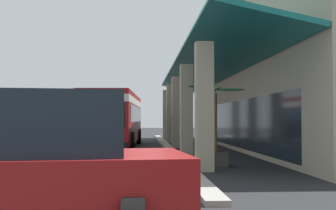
{
  "coord_description": "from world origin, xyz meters",
  "views": [
    {
      "loc": [
        23.99,
        3.29,
        1.62
      ],
      "look_at": [
        2.98,
        4.54,
        2.35
      ],
      "focal_mm": 45.29,
      "sensor_mm": 36.0,
      "label": 1
    }
  ],
  "objects_px": {
    "transit_bus": "(115,116)",
    "potted_palm": "(215,144)",
    "parked_suv_blue": "(11,142)",
    "pedestrian": "(1,139)"
  },
  "relations": [
    {
      "from": "parked_suv_blue",
      "to": "potted_palm",
      "type": "height_order",
      "value": "potted_palm"
    },
    {
      "from": "parked_suv_blue",
      "to": "pedestrian",
      "type": "distance_m",
      "value": 2.52
    },
    {
      "from": "pedestrian",
      "to": "potted_palm",
      "type": "bearing_deg",
      "value": 94.49
    },
    {
      "from": "transit_bus",
      "to": "potted_palm",
      "type": "bearing_deg",
      "value": 21.48
    },
    {
      "from": "transit_bus",
      "to": "potted_palm",
      "type": "xyz_separation_m",
      "value": [
        10.66,
        4.2,
        -1.09
      ]
    },
    {
      "from": "pedestrian",
      "to": "potted_palm",
      "type": "relative_size",
      "value": 0.61
    },
    {
      "from": "transit_bus",
      "to": "potted_palm",
      "type": "relative_size",
      "value": 3.98
    },
    {
      "from": "parked_suv_blue",
      "to": "transit_bus",
      "type": "bearing_deg",
      "value": 171.94
    },
    {
      "from": "pedestrian",
      "to": "potted_palm",
      "type": "distance_m",
      "value": 7.17
    },
    {
      "from": "transit_bus",
      "to": "pedestrian",
      "type": "bearing_deg",
      "value": -14.73
    }
  ]
}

